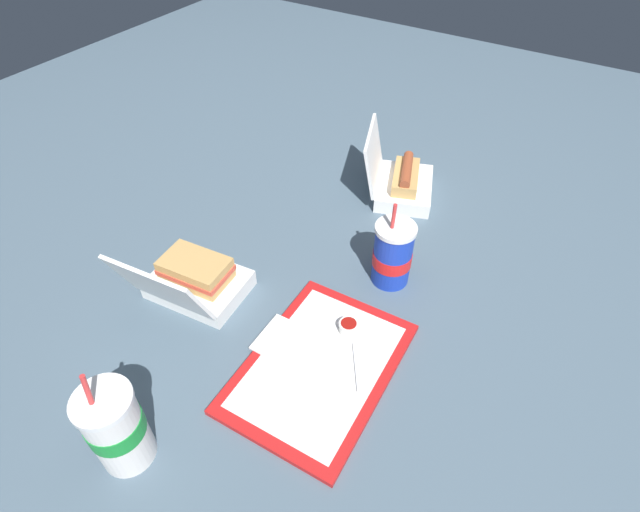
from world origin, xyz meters
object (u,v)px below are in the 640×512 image
at_px(clamshell_sandwich_corner, 194,280).
at_px(clamshell_hotdog_front, 401,181).
at_px(food_tray, 319,367).
at_px(ketchup_cup, 348,327).
at_px(soda_cup_right, 116,427).
at_px(soda_cup_back, 393,254).
at_px(plastic_fork, 358,366).

bearing_deg(clamshell_sandwich_corner, clamshell_hotdog_front, 159.32).
bearing_deg(food_tray, clamshell_sandwich_corner, -93.75).
relative_size(ketchup_cup, clamshell_hotdog_front, 0.16).
bearing_deg(soda_cup_right, clamshell_hotdog_front, 175.78).
xyz_separation_m(ketchup_cup, clamshell_hotdog_front, (-0.50, -0.12, 0.01)).
relative_size(soda_cup_back, soda_cup_right, 0.93).
bearing_deg(ketchup_cup, clamshell_hotdog_front, -166.31).
xyz_separation_m(food_tray, ketchup_cup, (-0.10, 0.01, 0.02)).
bearing_deg(food_tray, soda_cup_back, 178.71).
bearing_deg(ketchup_cup, clamshell_sandwich_corner, -76.87).
xyz_separation_m(ketchup_cup, soda_cup_right, (0.41, -0.19, 0.06)).
distance_m(food_tray, soda_cup_right, 0.37).
xyz_separation_m(ketchup_cup, soda_cup_back, (-0.19, 0.00, 0.05)).
height_order(soda_cup_back, soda_cup_right, soda_cup_right).
distance_m(soda_cup_back, soda_cup_right, 0.63).
height_order(food_tray, clamshell_hotdog_front, clamshell_hotdog_front).
bearing_deg(soda_cup_back, plastic_fork, 12.76).
relative_size(ketchup_cup, clamshell_sandwich_corner, 0.17).
bearing_deg(plastic_fork, clamshell_sandwich_corner, -121.92).
height_order(plastic_fork, clamshell_hotdog_front, clamshell_hotdog_front).
height_order(clamshell_hotdog_front, clamshell_sandwich_corner, clamshell_hotdog_front).
distance_m(clamshell_hotdog_front, soda_cup_back, 0.33).
bearing_deg(soda_cup_back, food_tray, -1.29).
height_order(food_tray, clamshell_sandwich_corner, clamshell_sandwich_corner).
distance_m(ketchup_cup, soda_cup_back, 0.20).
distance_m(clamshell_sandwich_corner, soda_cup_right, 0.37).
distance_m(food_tray, clamshell_hotdog_front, 0.61).
distance_m(ketchup_cup, clamshell_hotdog_front, 0.51).
xyz_separation_m(food_tray, soda_cup_back, (-0.29, 0.01, 0.07)).
bearing_deg(plastic_fork, food_tray, -95.23).
xyz_separation_m(clamshell_hotdog_front, soda_cup_back, (0.31, 0.12, 0.03)).
relative_size(ketchup_cup, soda_cup_right, 0.17).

